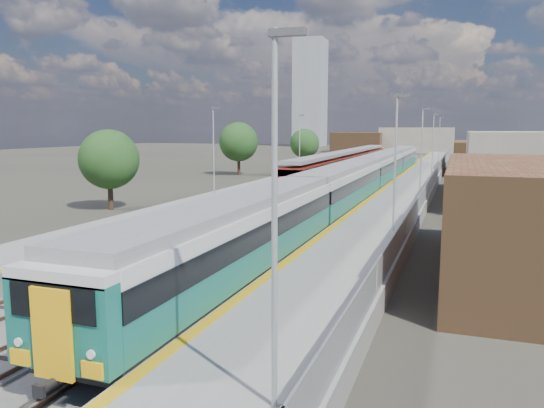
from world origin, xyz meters
The scene contains 11 objects.
ground centered at (0.00, 50.00, 0.00)m, with size 320.00×320.00×0.00m, color #47443A.
ballast_bed centered at (-2.25, 52.50, 0.03)m, with size 10.50×155.00×0.06m, color #565451.
tracks centered at (-1.65, 54.18, 0.11)m, with size 8.96×160.00×0.17m.
platform_right centered at (5.28, 52.49, 0.54)m, with size 4.70×155.00×8.52m.
platform_left centered at (-9.05, 52.49, 0.52)m, with size 4.30×155.00×8.52m.
buildings centered at (-18.12, 138.60, 10.70)m, with size 72.00×185.50×40.00m.
green_train centered at (1.50, 42.30, 2.27)m, with size 2.93×81.60×3.23m.
red_train centered at (-5.50, 68.31, 2.03)m, with size 2.72×55.15×3.43m.
tree_a centered at (-17.20, 28.86, 4.17)m, with size 4.89×4.89×6.63m.
tree_b centered at (-20.23, 62.91, 4.78)m, with size 5.60×5.60×7.60m.
tree_c centered at (-15.03, 79.10, 4.19)m, with size 4.91×4.91×6.65m.
Camera 1 is at (9.96, -7.60, 6.66)m, focal length 35.00 mm.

